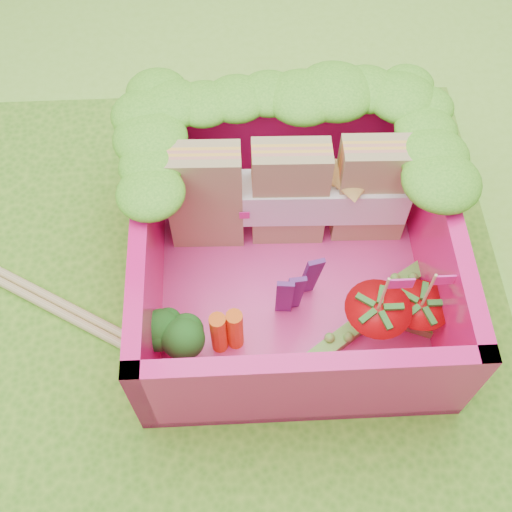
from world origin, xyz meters
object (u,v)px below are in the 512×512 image
object	(u,v)px
strawberry_right	(416,317)
chopsticks	(10,282)
sandwich_stack	(290,195)
broccoli	(175,327)
strawberry_left	(373,323)
bento_box	(293,251)

from	to	relation	value
strawberry_right	chopsticks	xyz separation A→B (m)	(-1.79, 0.34, -0.15)
sandwich_stack	chopsticks	bearing A→B (deg)	-171.10
sandwich_stack	strawberry_right	bearing A→B (deg)	-47.66
sandwich_stack	strawberry_right	world-z (taller)	sandwich_stack
broccoli	chopsticks	bearing A→B (deg)	155.14
strawberry_left	chopsticks	xyz separation A→B (m)	(-1.60, 0.37, -0.17)
bento_box	strawberry_right	world-z (taller)	bento_box
sandwich_stack	strawberry_left	xyz separation A→B (m)	(0.31, -0.57, -0.14)
strawberry_left	broccoli	bearing A→B (deg)	179.92
sandwich_stack	broccoli	distance (m)	0.77
broccoli	strawberry_right	bearing A→B (deg)	1.49
broccoli	strawberry_left	world-z (taller)	strawberry_left
bento_box	broccoli	world-z (taller)	bento_box
strawberry_right	chopsticks	size ratio (longest dim) A/B	0.26
broccoli	bento_box	bearing A→B (deg)	31.80
sandwich_stack	broccoli	world-z (taller)	sandwich_stack
sandwich_stack	strawberry_right	xyz separation A→B (m)	(0.49, -0.54, -0.16)
bento_box	strawberry_left	bearing A→B (deg)	-44.75
broccoli	chopsticks	size ratio (longest dim) A/B	0.18
sandwich_stack	chopsticks	world-z (taller)	sandwich_stack
sandwich_stack	chopsticks	size ratio (longest dim) A/B	0.59
strawberry_right	broccoli	bearing A→B (deg)	-178.51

